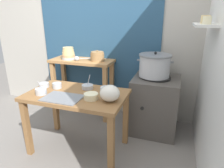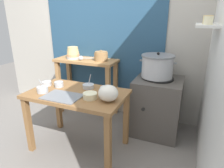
# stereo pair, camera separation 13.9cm
# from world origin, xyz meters

# --- Properties ---
(ground_plane) EXTENTS (9.00, 9.00, 0.00)m
(ground_plane) POSITION_xyz_m (0.00, 0.00, 0.00)
(ground_plane) COLOR gray
(wall_back) EXTENTS (4.40, 0.12, 2.60)m
(wall_back) POSITION_xyz_m (0.08, 1.10, 1.30)
(wall_back) COLOR #B2ADA3
(wall_back) RESTS_ON ground
(wall_right) EXTENTS (0.30, 3.20, 2.60)m
(wall_right) POSITION_xyz_m (1.40, 0.20, 1.30)
(wall_right) COLOR white
(wall_right) RESTS_ON ground
(prep_table) EXTENTS (1.10, 0.66, 0.72)m
(prep_table) POSITION_xyz_m (0.01, -0.01, 0.61)
(prep_table) COLOR olive
(prep_table) RESTS_ON ground
(back_shelf_table) EXTENTS (0.96, 0.40, 0.90)m
(back_shelf_table) POSITION_xyz_m (-0.34, 0.83, 0.68)
(back_shelf_table) COLOR #B27F4C
(back_shelf_table) RESTS_ON ground
(stove_block) EXTENTS (0.60, 0.61, 0.78)m
(stove_block) POSITION_xyz_m (0.80, 0.70, 0.38)
(stove_block) COLOR #4C4742
(stove_block) RESTS_ON ground
(steamer_pot) EXTENTS (0.46, 0.42, 0.32)m
(steamer_pot) POSITION_xyz_m (0.76, 0.72, 0.93)
(steamer_pot) COLOR #B7BABF
(steamer_pot) RESTS_ON stove_block
(clay_pot) EXTENTS (0.20, 0.20, 0.16)m
(clay_pot) POSITION_xyz_m (-0.08, 0.83, 0.97)
(clay_pot) COLOR #A37A4C
(clay_pot) RESTS_ON back_shelf_table
(bowl_stack_enamel) EXTENTS (0.21, 0.21, 0.18)m
(bowl_stack_enamel) POSITION_xyz_m (-0.54, 0.80, 0.98)
(bowl_stack_enamel) COLOR #B7BABF
(bowl_stack_enamel) RESTS_ON back_shelf_table
(ladle) EXTENTS (0.24, 0.12, 0.07)m
(ladle) POSITION_xyz_m (-0.36, 0.73, 0.94)
(ladle) COLOR #B7BABF
(ladle) RESTS_ON back_shelf_table
(serving_tray) EXTENTS (0.40, 0.28, 0.01)m
(serving_tray) POSITION_xyz_m (-0.07, -0.18, 0.72)
(serving_tray) COLOR slate
(serving_tray) RESTS_ON prep_table
(plastic_bag) EXTENTS (0.20, 0.20, 0.17)m
(plastic_bag) POSITION_xyz_m (0.43, -0.08, 0.80)
(plastic_bag) COLOR silver
(plastic_bag) RESTS_ON prep_table
(prep_bowl_0) EXTENTS (0.13, 0.13, 0.18)m
(prep_bowl_0) POSITION_xyz_m (0.06, 0.16, 0.75)
(prep_bowl_0) COLOR #B7BABF
(prep_bowl_0) RESTS_ON prep_table
(prep_bowl_1) EXTENTS (0.12, 0.12, 0.16)m
(prep_bowl_1) POSITION_xyz_m (-0.35, -0.15, 0.76)
(prep_bowl_1) COLOR #B7BABF
(prep_bowl_1) RESTS_ON prep_table
(prep_bowl_2) EXTENTS (0.14, 0.14, 0.07)m
(prep_bowl_2) POSITION_xyz_m (0.32, 0.11, 0.76)
(prep_bowl_2) COLOR #B7BABF
(prep_bowl_2) RESTS_ON prep_table
(prep_bowl_3) EXTENTS (0.11, 0.11, 0.06)m
(prep_bowl_3) POSITION_xyz_m (-0.29, 0.07, 0.75)
(prep_bowl_3) COLOR #B7BABF
(prep_bowl_3) RESTS_ON prep_table
(prep_bowl_4) EXTENTS (0.11, 0.11, 0.05)m
(prep_bowl_4) POSITION_xyz_m (-0.46, 0.05, 0.75)
(prep_bowl_4) COLOR #B7BABF
(prep_bowl_4) RESTS_ON prep_table
(prep_bowl_5) EXTENTS (0.15, 0.15, 0.06)m
(prep_bowl_5) POSITION_xyz_m (0.23, -0.10, 0.75)
(prep_bowl_5) COLOR beige
(prep_bowl_5) RESTS_ON prep_table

